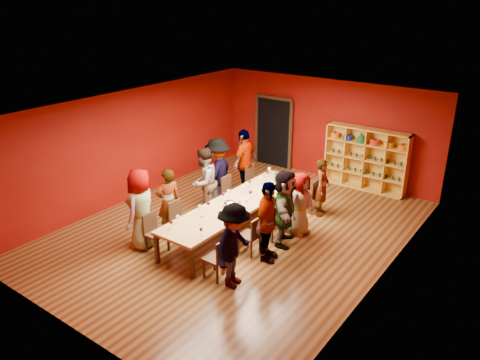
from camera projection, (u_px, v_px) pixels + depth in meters
name	position (u px, v px, depth m)	size (l,w,h in m)	color
room_shell	(237.00, 172.00, 10.69)	(7.10, 9.10, 3.04)	#4D2E14
tasting_table	(237.00, 204.00, 10.99)	(1.10, 4.50, 0.75)	#B3874A
doorway	(274.00, 132.00, 15.14)	(1.40, 0.17, 2.30)	black
shelving_unit	(366.00, 156.00, 13.35)	(2.40, 0.40, 1.80)	gold
chair_person_left_0	(154.00, 230.00, 10.19)	(0.42, 0.42, 0.89)	black
person_left_0	(141.00, 209.00, 10.23)	(0.90, 0.49, 1.83)	pink
chair_person_left_1	(179.00, 218.00, 10.78)	(0.42, 0.42, 0.89)	black
person_left_1	(168.00, 202.00, 10.82)	(0.59, 0.43, 1.62)	#527EA8
chair_person_left_2	(214.00, 199.00, 11.74)	(0.42, 0.42, 0.89)	black
person_left_2	(204.00, 182.00, 11.76)	(0.86, 0.47, 1.77)	#525358
chair_person_left_3	(229.00, 191.00, 12.22)	(0.42, 0.42, 0.89)	black
person_left_3	(217.00, 173.00, 12.28)	(1.19, 0.49, 1.84)	#161A3D
chair_person_left_4	(253.00, 179.00, 13.03)	(0.42, 0.42, 0.89)	black
person_left_4	(245.00, 162.00, 13.02)	(1.10, 0.50, 1.87)	silver
chair_person_right_0	(219.00, 256.00, 9.19)	(0.42, 0.42, 0.89)	black
person_right_0	(234.00, 246.00, 8.84)	(1.11, 0.46, 1.72)	#151B3A
chair_person_right_1	(252.00, 234.00, 10.05)	(0.42, 0.42, 0.89)	black
person_right_1	(267.00, 222.00, 9.70)	(1.05, 0.48, 1.78)	#D18C99
chair_person_right_2	(273.00, 220.00, 10.67)	(0.42, 0.42, 0.89)	black
person_right_2	(285.00, 208.00, 10.37)	(1.64, 0.47, 1.76)	#49494E
chair_person_right_3	(287.00, 210.00, 11.14)	(0.42, 0.42, 0.89)	black
person_right_3	(300.00, 204.00, 10.85)	(0.74, 0.41, 1.52)	#C3828E
chair_person_right_4	(311.00, 194.00, 12.05)	(0.42, 0.42, 0.89)	black
person_right_4	(322.00, 187.00, 11.80)	(0.54, 0.40, 1.49)	silver
wine_glass_0	(250.00, 182.00, 11.77)	(0.08, 0.08, 0.19)	white
wine_glass_1	(250.00, 193.00, 11.09)	(0.09, 0.09, 0.22)	white
wine_glass_2	(289.00, 178.00, 11.99)	(0.08, 0.08, 0.19)	white
wine_glass_3	(246.00, 184.00, 11.64)	(0.07, 0.07, 0.19)	white
wine_glass_4	(223.00, 194.00, 11.04)	(0.08, 0.08, 0.19)	white
wine_glass_5	(202.00, 217.00, 9.92)	(0.08, 0.08, 0.20)	white
wine_glass_6	(268.00, 173.00, 12.35)	(0.08, 0.08, 0.20)	white
wine_glass_7	(178.00, 217.00, 9.90)	(0.08, 0.08, 0.20)	white
wine_glass_8	(265.00, 189.00, 11.33)	(0.07, 0.07, 0.19)	white
wine_glass_9	(261.00, 179.00, 11.90)	(0.09, 0.09, 0.21)	white
wine_glass_10	(171.00, 222.00, 9.68)	(0.08, 0.08, 0.20)	white
wine_glass_11	(200.00, 207.00, 10.34)	(0.09, 0.09, 0.22)	white
wine_glass_12	(224.00, 214.00, 10.06)	(0.08, 0.08, 0.19)	white
wine_glass_13	(273.00, 187.00, 11.50)	(0.07, 0.07, 0.18)	white
wine_glass_14	(225.00, 200.00, 10.67)	(0.09, 0.09, 0.22)	white
wine_glass_15	(269.00, 169.00, 12.57)	(0.09, 0.09, 0.21)	white
wine_glass_16	(208.00, 204.00, 10.51)	(0.09, 0.09, 0.22)	white
wine_glass_17	(225.00, 212.00, 10.16)	(0.08, 0.08, 0.20)	white
wine_glass_18	(246.00, 201.00, 10.68)	(0.08, 0.08, 0.19)	white
wine_glass_19	(201.00, 230.00, 9.41)	(0.07, 0.07, 0.18)	white
wine_glass_20	(228.00, 192.00, 11.18)	(0.08, 0.08, 0.20)	white
spittoon_bowl	(230.00, 203.00, 10.74)	(0.28, 0.28, 0.15)	silver
carafe_a	(244.00, 191.00, 11.33)	(0.12, 0.12, 0.23)	white
carafe_b	(239.00, 204.00, 10.57)	(0.14, 0.14, 0.27)	white
wine_bottle	(276.00, 177.00, 12.09)	(0.10, 0.10, 0.33)	#153B1C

